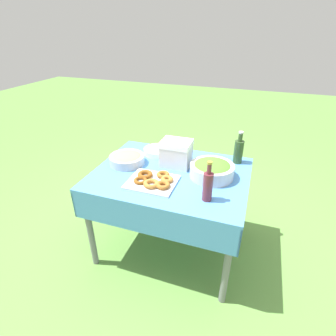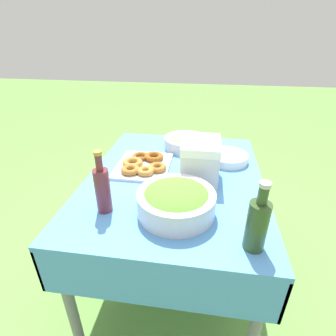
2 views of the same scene
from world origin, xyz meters
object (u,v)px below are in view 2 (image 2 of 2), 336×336
at_px(salad_bowl, 176,200).
at_px(wine_bottle, 102,188).
at_px(plate_stack, 227,158).
at_px(pasta_bowl, 186,141).
at_px(donut_platter, 143,165).
at_px(cooler_box, 200,160).
at_px(olive_oil_bottle, 257,224).

bearing_deg(salad_bowl, wine_bottle, 95.25).
bearing_deg(plate_stack, salad_bowl, 155.59).
height_order(salad_bowl, pasta_bowl, salad_bowl).
relative_size(pasta_bowl, plate_stack, 1.21).
relative_size(donut_platter, cooler_box, 1.48).
height_order(pasta_bowl, plate_stack, pasta_bowl).
relative_size(salad_bowl, pasta_bowl, 1.15).
xyz_separation_m(plate_stack, olive_oil_bottle, (-0.70, -0.06, 0.08)).
distance_m(pasta_bowl, plate_stack, 0.31).
distance_m(donut_platter, wine_bottle, 0.43).
relative_size(salad_bowl, cooler_box, 1.40).
distance_m(wine_bottle, cooler_box, 0.53).
bearing_deg(salad_bowl, olive_oil_bottle, -117.94).
height_order(pasta_bowl, cooler_box, cooler_box).
distance_m(donut_platter, cooler_box, 0.34).
xyz_separation_m(donut_platter, plate_stack, (0.16, -0.48, 0.00)).
xyz_separation_m(salad_bowl, wine_bottle, (-0.03, 0.31, 0.05)).
relative_size(salad_bowl, olive_oil_bottle, 1.21).
distance_m(salad_bowl, olive_oil_bottle, 0.35).
xyz_separation_m(salad_bowl, donut_platter, (0.39, 0.24, -0.04)).
height_order(donut_platter, wine_bottle, wine_bottle).
bearing_deg(olive_oil_bottle, plate_stack, 4.71).
bearing_deg(salad_bowl, pasta_bowl, 1.53).
relative_size(salad_bowl, donut_platter, 0.95).
xyz_separation_m(salad_bowl, plate_stack, (0.54, -0.25, -0.04)).
height_order(wine_bottle, cooler_box, wine_bottle).
distance_m(olive_oil_bottle, wine_bottle, 0.63).
height_order(salad_bowl, cooler_box, cooler_box).
bearing_deg(olive_oil_bottle, cooler_box, 24.52).
distance_m(donut_platter, olive_oil_bottle, 0.77).
bearing_deg(wine_bottle, plate_stack, -44.33).
bearing_deg(wine_bottle, olive_oil_bottle, -102.16).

